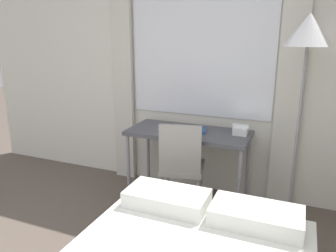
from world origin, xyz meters
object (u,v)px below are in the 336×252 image
(desk_chair, at_px, (181,163))
(book, at_px, (191,130))
(telephone, at_px, (241,130))
(desk, at_px, (189,137))
(standing_lamp, at_px, (307,48))

(desk_chair, distance_m, book, 0.39)
(desk_chair, xyz_separation_m, book, (-0.01, 0.30, 0.24))
(telephone, distance_m, book, 0.49)
(telephone, relative_size, book, 0.46)
(desk, relative_size, standing_lamp, 0.66)
(desk_chair, height_order, book, desk_chair)
(telephone, bearing_deg, desk, -170.47)
(desk_chair, xyz_separation_m, telephone, (0.47, 0.38, 0.27))
(desk, height_order, telephone, telephone)
(desk_chair, relative_size, book, 2.75)
(desk_chair, relative_size, standing_lamp, 0.50)
(telephone, bearing_deg, book, -171.29)
(desk, xyz_separation_m, telephone, (0.50, 0.08, 0.11))
(desk, height_order, standing_lamp, standing_lamp)
(book, bearing_deg, telephone, 8.71)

